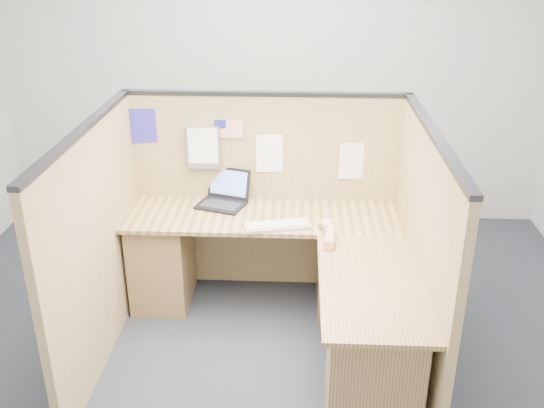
# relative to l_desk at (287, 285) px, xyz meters

# --- Properties ---
(floor) EXTENTS (5.00, 5.00, 0.00)m
(floor) POSITION_rel_l_desk_xyz_m (-0.18, -0.29, -0.39)
(floor) COLOR black
(floor) RESTS_ON ground
(wall_back) EXTENTS (5.00, 0.00, 5.00)m
(wall_back) POSITION_rel_l_desk_xyz_m (-0.18, 1.96, 1.01)
(wall_back) COLOR #A3A5A8
(wall_back) RESTS_ON floor
(cubicle_partitions) EXTENTS (2.06, 1.83, 1.53)m
(cubicle_partitions) POSITION_rel_l_desk_xyz_m (-0.18, 0.14, 0.38)
(cubicle_partitions) COLOR olive
(cubicle_partitions) RESTS_ON floor
(l_desk) EXTENTS (1.95, 1.75, 0.73)m
(l_desk) POSITION_rel_l_desk_xyz_m (0.00, 0.00, 0.00)
(l_desk) COLOR brown
(l_desk) RESTS_ON floor
(laptop) EXTENTS (0.39, 0.40, 0.24)m
(laptop) POSITION_rel_l_desk_xyz_m (-0.50, 0.58, 0.40)
(laptop) COLOR black
(laptop) RESTS_ON l_desk
(keyboard) EXTENTS (0.46, 0.25, 0.03)m
(keyboard) POSITION_rel_l_desk_xyz_m (-0.08, 0.19, 0.35)
(keyboard) COLOR gray
(keyboard) RESTS_ON l_desk
(mouse) EXTENTS (0.12, 0.08, 0.04)m
(mouse) POSITION_rel_l_desk_xyz_m (0.26, 0.19, 0.36)
(mouse) COLOR silver
(mouse) RESTS_ON l_desk
(hand_forearm) EXTENTS (0.11, 0.37, 0.08)m
(hand_forearm) POSITION_rel_l_desk_xyz_m (0.27, 0.06, 0.37)
(hand_forearm) COLOR tan
(hand_forearm) RESTS_ON l_desk
(blue_poster) EXTENTS (0.19, 0.02, 0.25)m
(blue_poster) POSITION_rel_l_desk_xyz_m (-1.06, 0.68, 0.89)
(blue_poster) COLOR #2A229D
(blue_poster) RESTS_ON cubicle_partitions
(american_flag) EXTENTS (0.21, 0.01, 0.36)m
(american_flag) POSITION_rel_l_desk_xyz_m (-0.47, 0.67, 0.86)
(american_flag) COLOR olive
(american_flag) RESTS_ON cubicle_partitions
(file_holder) EXTENTS (0.24, 0.05, 0.31)m
(file_holder) POSITION_rel_l_desk_xyz_m (-0.63, 0.66, 0.74)
(file_holder) COLOR slate
(file_holder) RESTS_ON cubicle_partitions
(paper_left) EXTENTS (0.22, 0.03, 0.28)m
(paper_left) POSITION_rel_l_desk_xyz_m (-0.14, 0.68, 0.69)
(paper_left) COLOR white
(paper_left) RESTS_ON cubicle_partitions
(paper_right) EXTENTS (0.21, 0.03, 0.27)m
(paper_right) POSITION_rel_l_desk_xyz_m (0.46, 0.68, 0.64)
(paper_right) COLOR white
(paper_right) RESTS_ON cubicle_partitions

